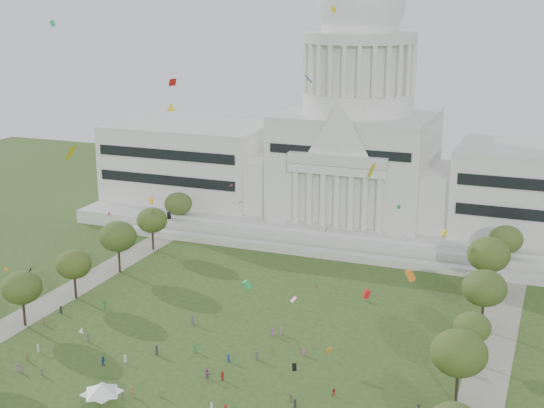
# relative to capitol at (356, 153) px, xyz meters

# --- Properties ---
(ground) EXTENTS (400.00, 400.00, 0.00)m
(ground) POSITION_rel_capitol_xyz_m (0.00, -113.59, -22.30)
(ground) COLOR #32471C
(ground) RESTS_ON ground
(capitol) EXTENTS (160.00, 64.50, 91.30)m
(capitol) POSITION_rel_capitol_xyz_m (0.00, 0.00, 0.00)
(capitol) COLOR beige
(capitol) RESTS_ON ground
(path_left) EXTENTS (8.00, 160.00, 0.04)m
(path_left) POSITION_rel_capitol_xyz_m (-48.00, -83.59, -22.28)
(path_left) COLOR gray
(path_left) RESTS_ON ground
(path_right) EXTENTS (8.00, 160.00, 0.04)m
(path_right) POSITION_rel_capitol_xyz_m (48.00, -83.59, -22.28)
(path_right) COLOR gray
(path_right) RESTS_ON ground
(row_tree_l_2) EXTENTS (8.42, 8.42, 11.97)m
(row_tree_l_2) POSITION_rel_capitol_xyz_m (-45.04, -96.29, -13.79)
(row_tree_l_2) COLOR black
(row_tree_l_2) RESTS_ON ground
(row_tree_r_2) EXTENTS (9.55, 9.55, 13.58)m
(row_tree_r_2) POSITION_rel_capitol_xyz_m (44.17, -96.15, -12.64)
(row_tree_r_2) COLOR black
(row_tree_r_2) RESTS_ON ground
(row_tree_l_3) EXTENTS (8.12, 8.12, 11.55)m
(row_tree_l_3) POSITION_rel_capitol_xyz_m (-44.09, -79.67, -14.09)
(row_tree_l_3) COLOR black
(row_tree_l_3) RESTS_ON ground
(row_tree_r_3) EXTENTS (7.01, 7.01, 9.98)m
(row_tree_r_3) POSITION_rel_capitol_xyz_m (44.40, -79.10, -15.21)
(row_tree_r_3) COLOR black
(row_tree_r_3) RESTS_ON ground
(row_tree_l_4) EXTENTS (9.29, 9.29, 13.21)m
(row_tree_l_4) POSITION_rel_capitol_xyz_m (-44.08, -61.17, -12.90)
(row_tree_l_4) COLOR black
(row_tree_l_4) RESTS_ON ground
(row_tree_r_4) EXTENTS (9.19, 9.19, 13.06)m
(row_tree_r_4) POSITION_rel_capitol_xyz_m (44.76, -63.55, -13.01)
(row_tree_r_4) COLOR black
(row_tree_r_4) RESTS_ON ground
(row_tree_l_5) EXTENTS (8.33, 8.33, 11.85)m
(row_tree_l_5) POSITION_rel_capitol_xyz_m (-45.22, -42.58, -13.88)
(row_tree_l_5) COLOR black
(row_tree_l_5) RESTS_ON ground
(row_tree_r_5) EXTENTS (9.82, 9.82, 13.96)m
(row_tree_r_5) POSITION_rel_capitol_xyz_m (43.49, -43.40, -12.37)
(row_tree_r_5) COLOR black
(row_tree_r_5) RESTS_ON ground
(row_tree_l_6) EXTENTS (8.19, 8.19, 11.64)m
(row_tree_l_6) POSITION_rel_capitol_xyz_m (-46.87, -24.45, -14.02)
(row_tree_l_6) COLOR black
(row_tree_l_6) RESTS_ON ground
(row_tree_r_6) EXTENTS (8.42, 8.42, 11.97)m
(row_tree_r_6) POSITION_rel_capitol_xyz_m (45.96, -25.46, -13.79)
(row_tree_r_6) COLOR black
(row_tree_r_6) RESTS_ON ground
(event_tent) EXTENTS (8.54, 8.54, 4.07)m
(event_tent) POSITION_rel_capitol_xyz_m (-11.57, -117.87, -19.14)
(event_tent) COLOR #4C4C4C
(event_tent) RESTS_ON ground
(person_0) EXTENTS (1.02, 0.92, 1.75)m
(person_0) POSITION_rel_capitol_xyz_m (38.77, -101.02, -21.42)
(person_0) COLOR #4C4C51
(person_0) RESTS_ON ground
(person_2) EXTENTS (0.81, 0.59, 1.52)m
(person_2) POSITION_rel_capitol_xyz_m (24.14, -100.85, -21.53)
(person_2) COLOR #B21E1E
(person_2) RESTS_ON ground
(person_4) EXTENTS (0.60, 1.10, 1.86)m
(person_4) POSITION_rel_capitol_xyz_m (3.77, -102.71, -21.36)
(person_4) COLOR #B21E1E
(person_4) RESTS_ON ground
(person_5) EXTENTS (1.88, 1.52, 1.91)m
(person_5) POSITION_rel_capitol_xyz_m (0.87, -103.02, -21.34)
(person_5) COLOR #994C8C
(person_5) RESTS_ON ground
(person_8) EXTENTS (0.95, 0.67, 1.82)m
(person_8) POSITION_rel_capitol_xyz_m (-19.61, -105.58, -21.39)
(person_8) COLOR navy
(person_8) RESTS_ON ground
(person_10) EXTENTS (0.70, 0.92, 1.39)m
(person_10) POSITION_rel_capitol_xyz_m (17.79, -105.22, -21.60)
(person_10) COLOR olive
(person_10) RESTS_ON ground
(distant_crowd) EXTENTS (61.62, 35.41, 1.93)m
(distant_crowd) POSITION_rel_capitol_xyz_m (-13.88, -98.25, -21.46)
(distant_crowd) COLOR #994C8C
(distant_crowd) RESTS_ON ground
(kite_swarm) EXTENTS (83.82, 104.92, 58.38)m
(kite_swarm) POSITION_rel_capitol_xyz_m (3.63, -103.66, 4.11)
(kite_swarm) COLOR green
(kite_swarm) RESTS_ON ground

